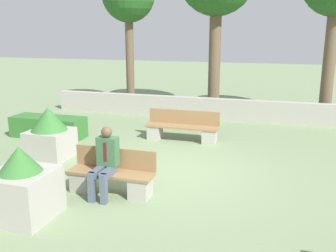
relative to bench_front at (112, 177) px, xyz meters
The scene contains 8 objects.
ground_plane 1.60m from the bench_front, 59.67° to the left, with size 60.00×60.00×0.00m, color gray.
perimeter_wall 6.79m from the bench_front, 83.31° to the left, with size 12.12×0.30×0.72m.
bench_front is the anchor object (origin of this frame).
bench_left_side 3.81m from the bench_front, 84.29° to the left, with size 2.04×0.49×0.83m.
person_seated_man 0.43m from the bench_front, 109.83° to the right, with size 0.38×0.64×1.30m.
hedge_block_near_right 4.56m from the bench_front, 138.56° to the left, with size 2.15×0.75×0.60m.
planter_corner_left 2.70m from the bench_front, 147.97° to the left, with size 0.95×0.95×1.26m.
planter_corner_right 1.63m from the bench_front, 126.84° to the right, with size 0.98×0.98×1.22m.
Camera 1 is at (2.14, -7.37, 2.98)m, focal length 40.00 mm.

